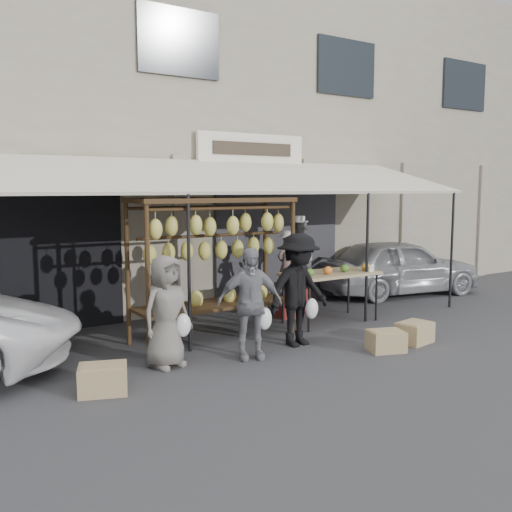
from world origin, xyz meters
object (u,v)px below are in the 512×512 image
at_px(customer_right, 298,290).
at_px(produce_table, 332,274).
at_px(vendor_left, 287,265).
at_px(customer_left, 166,312).
at_px(banana_rack, 214,241).
at_px(vendor_right, 299,254).
at_px(customer_mid, 250,303).
at_px(crate_near_a, 386,341).
at_px(crate_far, 103,379).
at_px(sedan, 398,266).
at_px(crate_near_b, 414,333).

bearing_deg(customer_right, produce_table, 26.99).
relative_size(vendor_left, customer_left, 0.72).
distance_m(banana_rack, produce_table, 2.42).
distance_m(vendor_right, customer_right, 2.40).
distance_m(produce_table, customer_right, 1.67).
height_order(customer_mid, customer_right, customer_right).
xyz_separation_m(vendor_right, crate_near_a, (-0.56, -2.86, -0.97)).
xyz_separation_m(vendor_right, customer_left, (-3.56, -1.80, -0.37)).
bearing_deg(vendor_right, crate_far, 15.31).
bearing_deg(customer_left, vendor_left, 10.78).
height_order(banana_rack, crate_far, banana_rack).
relative_size(produce_table, crate_near_a, 3.36).
xyz_separation_m(banana_rack, vendor_left, (1.85, 0.64, -0.58)).
height_order(vendor_left, customer_mid, customer_mid).
height_order(banana_rack, crate_near_a, banana_rack).
xyz_separation_m(produce_table, crate_far, (-4.56, -1.31, -0.70)).
distance_m(produce_table, customer_mid, 2.62).
bearing_deg(customer_right, customer_left, 171.98).
xyz_separation_m(customer_left, customer_right, (2.12, -0.10, 0.10)).
relative_size(customer_right, sedan, 0.46).
xyz_separation_m(vendor_left, crate_far, (-4.10, -2.03, -0.82)).
bearing_deg(crate_near_b, customer_mid, 164.83).
bearing_deg(produce_table, crate_near_b, -83.99).
relative_size(customer_left, crate_near_a, 2.98).
relative_size(banana_rack, customer_mid, 1.65).
xyz_separation_m(produce_table, customer_right, (-1.41, -0.89, -0.01)).
bearing_deg(vendor_right, produce_table, 76.62).
relative_size(vendor_left, crate_near_a, 2.15).
bearing_deg(sedan, vendor_right, 104.73).
bearing_deg(produce_table, sedan, 22.53).
relative_size(crate_near_b, sedan, 0.14).
relative_size(vendor_right, customer_mid, 0.84).
xyz_separation_m(produce_table, vendor_left, (-0.46, 0.72, 0.13)).
distance_m(customer_left, crate_near_b, 3.88).
relative_size(produce_table, customer_mid, 1.08).
bearing_deg(customer_right, customer_mid, -175.36).
relative_size(vendor_right, crate_near_a, 2.61).
bearing_deg(vendor_left, customer_left, 25.07).
bearing_deg(sedan, crate_near_a, 141.19).
relative_size(customer_left, customer_right, 0.88).
relative_size(banana_rack, crate_near_a, 5.13).
xyz_separation_m(customer_left, crate_far, (-1.03, -0.51, -0.59)).
distance_m(customer_mid, sedan, 5.90).
bearing_deg(produce_table, crate_far, -164.02).
distance_m(produce_table, crate_far, 4.80).
distance_m(banana_rack, sedan, 5.55).
bearing_deg(crate_far, customer_left, 26.24).
xyz_separation_m(produce_table, vendor_right, (0.03, 1.01, 0.26)).
bearing_deg(vendor_left, crate_near_a, 87.35).
relative_size(customer_left, sedan, 0.40).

